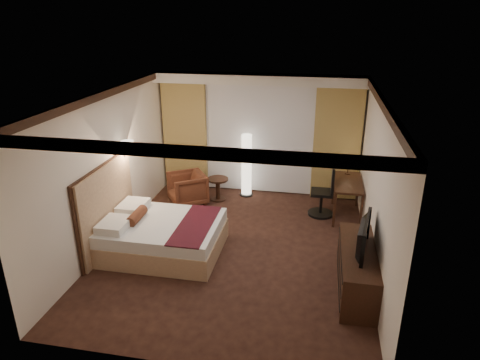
% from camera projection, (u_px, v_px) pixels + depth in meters
% --- Properties ---
extents(floor, '(4.50, 5.50, 0.01)m').
position_uv_depth(floor, '(236.00, 249.00, 7.56)').
color(floor, black).
rests_on(floor, ground).
extents(ceiling, '(4.50, 5.50, 0.01)m').
position_uv_depth(ceiling, '(235.00, 96.00, 6.57)').
color(ceiling, white).
rests_on(ceiling, back_wall).
extents(back_wall, '(4.50, 0.02, 2.70)m').
position_uv_depth(back_wall, '(260.00, 134.00, 9.58)').
color(back_wall, white).
rests_on(back_wall, floor).
extents(left_wall, '(0.02, 5.50, 2.70)m').
position_uv_depth(left_wall, '(109.00, 169.00, 7.46)').
color(left_wall, white).
rests_on(left_wall, floor).
extents(right_wall, '(0.02, 5.50, 2.70)m').
position_uv_depth(right_wall, '(377.00, 187.00, 6.67)').
color(right_wall, white).
rests_on(right_wall, floor).
extents(crown_molding, '(4.50, 5.50, 0.12)m').
position_uv_depth(crown_molding, '(235.00, 100.00, 6.59)').
color(crown_molding, black).
rests_on(crown_molding, ceiling).
extents(soffit, '(4.50, 0.50, 0.20)m').
position_uv_depth(soffit, '(259.00, 79.00, 8.90)').
color(soffit, white).
rests_on(soffit, ceiling).
extents(curtain_sheer, '(2.48, 0.04, 2.45)m').
position_uv_depth(curtain_sheer, '(259.00, 139.00, 9.54)').
color(curtain_sheer, silver).
rests_on(curtain_sheer, back_wall).
extents(curtain_left_drape, '(1.00, 0.14, 2.45)m').
position_uv_depth(curtain_left_drape, '(185.00, 136.00, 9.79)').
color(curtain_left_drape, tan).
rests_on(curtain_left_drape, back_wall).
extents(curtain_right_drape, '(1.00, 0.14, 2.45)m').
position_uv_depth(curtain_right_drape, '(337.00, 144.00, 9.19)').
color(curtain_right_drape, tan).
rests_on(curtain_right_drape, back_wall).
extents(wall_sconce, '(0.24, 0.24, 0.24)m').
position_uv_depth(wall_sconce, '(127.00, 147.00, 7.74)').
color(wall_sconce, white).
rests_on(wall_sconce, left_wall).
extents(bed, '(1.96, 1.53, 0.57)m').
position_uv_depth(bed, '(163.00, 237.00, 7.38)').
color(bed, white).
rests_on(bed, floor).
extents(headboard, '(0.12, 1.83, 1.50)m').
position_uv_depth(headboard, '(107.00, 208.00, 7.38)').
color(headboard, '#A47D5F').
rests_on(headboard, floor).
extents(armchair, '(0.98, 0.99, 0.75)m').
position_uv_depth(armchair, '(187.00, 187.00, 9.23)').
color(armchair, '#532818').
rests_on(armchair, floor).
extents(side_table, '(0.46, 0.46, 0.51)m').
position_uv_depth(side_table, '(218.00, 189.00, 9.45)').
color(side_table, black).
rests_on(side_table, floor).
extents(floor_lamp, '(0.30, 0.30, 1.44)m').
position_uv_depth(floor_lamp, '(247.00, 165.00, 9.53)').
color(floor_lamp, white).
rests_on(floor_lamp, floor).
extents(desk, '(0.55, 1.21, 0.75)m').
position_uv_depth(desk, '(347.00, 199.00, 8.66)').
color(desk, black).
rests_on(desk, floor).
extents(desk_lamp, '(0.18, 0.18, 0.34)m').
position_uv_depth(desk_lamp, '(348.00, 166.00, 8.87)').
color(desk_lamp, '#FFD899').
rests_on(desk_lamp, desk).
extents(office_chair, '(0.51, 0.51, 1.07)m').
position_uv_depth(office_chair, '(322.00, 191.00, 8.64)').
color(office_chair, black).
rests_on(office_chair, floor).
extents(dresser, '(0.50, 1.71, 0.67)m').
position_uv_depth(dresser, '(357.00, 269.00, 6.35)').
color(dresser, black).
rests_on(dresser, floor).
extents(television, '(0.71, 1.05, 0.13)m').
position_uv_depth(television, '(359.00, 233.00, 6.13)').
color(television, black).
rests_on(television, dresser).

